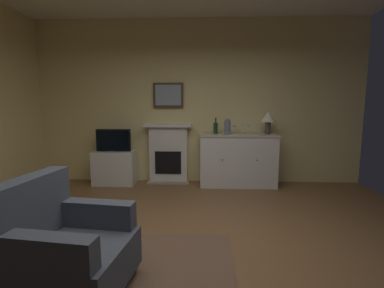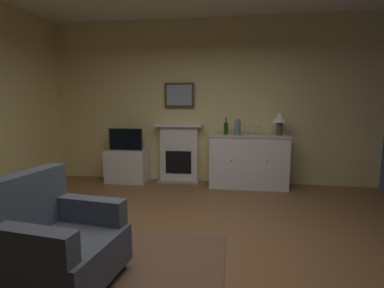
% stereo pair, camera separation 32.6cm
% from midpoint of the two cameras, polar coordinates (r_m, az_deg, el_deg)
% --- Properties ---
extents(ground_plane, '(6.06, 5.54, 0.10)m').
position_cam_midpoint_polar(ground_plane, '(2.95, -3.79, -22.68)').
color(ground_plane, brown).
rests_on(ground_plane, ground).
extents(wall_rear, '(6.06, 0.06, 2.99)m').
position_cam_midpoint_polar(wall_rear, '(5.27, -0.71, 8.46)').
color(wall_rear, '#EAD68C').
rests_on(wall_rear, ground_plane).
extents(area_rug, '(2.32, 1.69, 0.02)m').
position_cam_midpoint_polar(area_rug, '(2.76, -22.29, -24.25)').
color(area_rug, brown).
rests_on(area_rug, ground_plane).
extents(fireplace_unit, '(0.87, 0.30, 1.10)m').
position_cam_midpoint_polar(fireplace_unit, '(5.28, -6.54, -1.92)').
color(fireplace_unit, white).
rests_on(fireplace_unit, ground_plane).
extents(framed_picture, '(0.55, 0.04, 0.45)m').
position_cam_midpoint_polar(framed_picture, '(5.25, -6.66, 9.82)').
color(framed_picture, '#473323').
extents(sideboard_cabinet, '(1.37, 0.49, 0.93)m').
position_cam_midpoint_polar(sideboard_cabinet, '(5.07, 7.49, -3.27)').
color(sideboard_cabinet, white).
rests_on(sideboard_cabinet, ground_plane).
extents(table_lamp, '(0.26, 0.26, 0.40)m').
position_cam_midpoint_polar(table_lamp, '(5.05, 13.42, 5.05)').
color(table_lamp, '#4C4742').
rests_on(table_lamp, sideboard_cabinet).
extents(wine_bottle, '(0.08, 0.08, 0.29)m').
position_cam_midpoint_polar(wine_bottle, '(5.02, 2.98, 3.28)').
color(wine_bottle, '#193F1E').
rests_on(wine_bottle, sideboard_cabinet).
extents(wine_glass_left, '(0.07, 0.07, 0.16)m').
position_cam_midpoint_polar(wine_glass_left, '(5.00, 6.83, 3.38)').
color(wine_glass_left, silver).
rests_on(wine_glass_left, sideboard_cabinet).
extents(wine_glass_center, '(0.07, 0.07, 0.16)m').
position_cam_midpoint_polar(wine_glass_center, '(4.98, 8.12, 3.34)').
color(wine_glass_center, silver).
rests_on(wine_glass_center, sideboard_cabinet).
extents(wine_glass_right, '(0.07, 0.07, 0.16)m').
position_cam_midpoint_polar(wine_glass_right, '(4.98, 9.40, 3.31)').
color(wine_glass_right, silver).
rests_on(wine_glass_right, sideboard_cabinet).
extents(vase_decorative, '(0.11, 0.11, 0.28)m').
position_cam_midpoint_polar(vase_decorative, '(4.93, 5.34, 3.54)').
color(vase_decorative, slate).
rests_on(vase_decorative, sideboard_cabinet).
extents(tv_cabinet, '(0.75, 0.42, 0.61)m').
position_cam_midpoint_polar(tv_cabinet, '(5.41, -17.07, -4.59)').
color(tv_cabinet, white).
rests_on(tv_cabinet, ground_plane).
extents(tv_set, '(0.62, 0.07, 0.40)m').
position_cam_midpoint_polar(tv_set, '(5.30, -17.37, 0.72)').
color(tv_set, black).
rests_on(tv_set, tv_cabinet).
extents(armchair, '(0.90, 0.86, 0.92)m').
position_cam_midpoint_polar(armchair, '(2.52, -28.00, -18.17)').
color(armchair, '#474C56').
rests_on(armchair, ground_plane).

